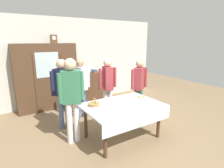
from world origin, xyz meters
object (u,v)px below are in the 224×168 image
spoon_far_right (125,97)px  pastry_plate (141,98)px  wall_cabinet (47,77)px  person_near_right_end (63,87)px  tea_cup_near_left (139,105)px  dining_table (123,109)px  tea_cup_far_right (114,102)px  book_stack (94,71)px  bread_basket (94,104)px  person_behind_table_left (72,93)px  mantel_clock (54,39)px  bookshelf_low (95,86)px  person_behind_table_right (81,83)px  tea_cup_mid_left (115,106)px  spoon_mid_left (157,104)px  person_by_cabinet (139,83)px  person_beside_shelf (108,83)px  tea_cup_mid_right (105,107)px

spoon_far_right → pastry_plate: bearing=-47.8°
wall_cabinet → person_near_right_end: bearing=-89.7°
tea_cup_near_left → dining_table: bearing=133.1°
tea_cup_far_right → book_stack: bearing=72.2°
spoon_far_right → bread_basket: bearing=-171.5°
tea_cup_far_right → person_near_right_end: 1.22m
tea_cup_far_right → spoon_far_right: bearing=25.9°
person_behind_table_left → spoon_far_right: bearing=0.3°
dining_table → mantel_clock: size_ratio=6.57×
tea_cup_far_right → person_behind_table_left: size_ratio=0.08×
mantel_clock → bookshelf_low: 2.04m
book_stack → bread_basket: (-1.20, -2.36, -0.22)m
tea_cup_far_right → person_behind_table_right: size_ratio=0.08×
bookshelf_low → tea_cup_mid_left: bookshelf_low is taller
dining_table → spoon_far_right: spoon_far_right is taller
spoon_mid_left → person_by_cabinet: person_by_cabinet is taller
mantel_clock → person_behind_table_right: size_ratio=0.15×
wall_cabinet → pastry_plate: size_ratio=6.89×
dining_table → spoon_far_right: 0.55m
spoon_far_right → person_by_cabinet: (0.65, 0.27, 0.19)m
person_beside_shelf → mantel_clock: bearing=121.4°
tea_cup_far_right → pastry_plate: tea_cup_far_right is taller
person_behind_table_right → person_by_cabinet: 1.52m
mantel_clock → bookshelf_low: size_ratio=0.21×
dining_table → pastry_plate: (0.59, 0.14, 0.11)m
bookshelf_low → person_behind_table_right: (-1.00, -1.19, 0.49)m
person_behind_table_left → person_by_cabinet: bearing=8.3°
spoon_mid_left → person_behind_table_left: bearing=153.8°
person_by_cabinet → dining_table: bearing=-145.4°
person_by_cabinet → bookshelf_low: bearing=99.3°
mantel_clock → pastry_plate: mantel_clock is taller
tea_cup_near_left → person_beside_shelf: (0.07, 1.34, 0.18)m
spoon_mid_left → person_behind_table_left: (-1.53, 0.75, 0.30)m
tea_cup_mid_left → person_behind_table_right: bearing=94.2°
dining_table → bookshelf_low: size_ratio=1.39×
tea_cup_near_left → tea_cup_mid_right: bearing=153.9°
bread_basket → spoon_mid_left: bearing=-29.3°
person_by_cabinet → pastry_plate: bearing=-126.7°
dining_table → person_near_right_end: bearing=129.0°
bread_basket → tea_cup_near_left: bearing=-35.0°
bread_basket → spoon_mid_left: 1.29m
person_by_cabinet → person_behind_table_left: size_ratio=0.91×
book_stack → person_behind_table_right: size_ratio=0.12×
book_stack → spoon_mid_left: (-0.08, -2.99, -0.25)m
wall_cabinet → pastry_plate: wall_cabinet is taller
book_stack → tea_cup_far_right: 2.58m
bookshelf_low → book_stack: 0.52m
tea_cup_near_left → bread_basket: bearing=145.0°
pastry_plate → person_near_right_end: size_ratio=0.17×
tea_cup_near_left → pastry_plate: 0.53m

